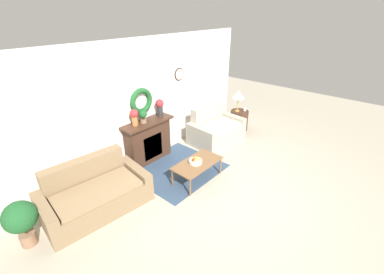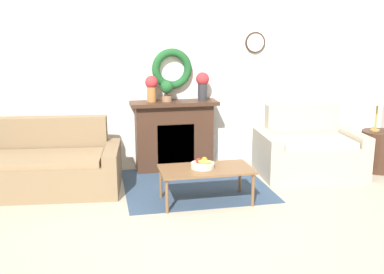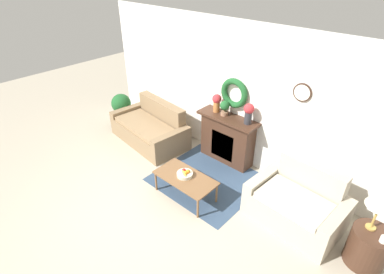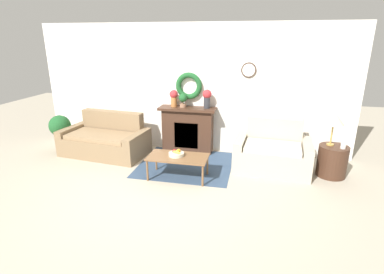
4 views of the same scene
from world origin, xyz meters
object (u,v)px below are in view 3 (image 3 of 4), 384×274
potted_plant_on_mantel (225,107)px  mug (384,240)px  loveseat_right (297,204)px  vase_on_mantel_left (217,102)px  vase_on_mantel_right (249,112)px  table_lamp (383,200)px  side_table_by_loveseat (368,247)px  fruit_bowl (185,174)px  potted_plant_floor_by_couch (121,105)px  couch_left (151,129)px  fireplace (227,138)px  coffee_table (185,179)px

potted_plant_on_mantel → mug: bearing=-13.8°
loveseat_right → vase_on_mantel_left: bearing=168.2°
vase_on_mantel_right → mug: bearing=-16.9°
table_lamp → side_table_by_loveseat: bearing=-38.7°
fruit_bowl → table_lamp: (2.66, 0.71, 0.61)m
loveseat_right → vase_on_mantel_right: (-1.37, 0.60, 0.89)m
side_table_by_loveseat → vase_on_mantel_right: bearing=164.3°
fruit_bowl → potted_plant_on_mantel: (-0.20, 1.31, 0.71)m
mug → table_lamp: bearing=141.8°
loveseat_right → side_table_by_loveseat: 1.05m
vase_on_mantel_right → potted_plant_floor_by_couch: vase_on_mantel_right is taller
fruit_bowl → potted_plant_floor_by_couch: 3.02m
side_table_by_loveseat → potted_plant_on_mantel: (-2.93, 0.66, 0.87)m
couch_left → vase_on_mantel_left: 1.73m
table_lamp → mug: table_lamp is taller
mug → vase_on_mantel_right: vase_on_mantel_right is taller
fireplace → table_lamp: bearing=-12.6°
loveseat_right → side_table_by_loveseat: bearing=-0.1°
fireplace → coffee_table: 1.36m
fruit_bowl → vase_on_mantel_right: (0.31, 1.33, 0.76)m
couch_left → potted_plant_floor_by_couch: (-1.11, 0.05, 0.20)m
couch_left → coffee_table: bearing=-17.7°
couch_left → side_table_by_loveseat: bearing=4.6°
loveseat_right → side_table_by_loveseat: (1.05, -0.08, -0.04)m
table_lamp → potted_plant_floor_by_couch: bearing=178.7°
potted_plant_on_mantel → potted_plant_floor_by_couch: bearing=-170.0°
potted_plant_floor_by_couch → fireplace: bearing=9.9°
mug → potted_plant_on_mantel: potted_plant_on_mantel is taller
side_table_by_loveseat → fireplace: bearing=166.6°
coffee_table → fruit_bowl: (-0.03, 0.02, 0.08)m
couch_left → mug: size_ratio=21.45×
loveseat_right → side_table_by_loveseat: loveseat_right is taller
couch_left → fireplace: bearing=24.0°
table_lamp → vase_on_mantel_left: (-3.07, 0.63, 0.14)m
vase_on_mantel_left → fireplace: bearing=-1.1°
fruit_bowl → potted_plant_on_mantel: 1.51m
fireplace → vase_on_mantel_right: size_ratio=3.10×
loveseat_right → mug: 1.21m
vase_on_mantel_right → potted_plant_floor_by_couch: (-3.21, -0.50, -0.71)m
coffee_table → potted_plant_on_mantel: 1.57m
loveseat_right → mug: size_ratio=16.59×
vase_on_mantel_left → potted_plant_floor_by_couch: vase_on_mantel_left is taller
couch_left → fruit_bowl: 1.96m
potted_plant_floor_by_couch → potted_plant_on_mantel: bearing=10.0°
coffee_table → mug: 2.88m
mug → potted_plant_on_mantel: 3.18m
side_table_by_loveseat → potted_plant_floor_by_couch: size_ratio=0.73×
fireplace → side_table_by_loveseat: bearing=-13.4°
fireplace → mug: 3.05m
coffee_table → fruit_bowl: fruit_bowl is taller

